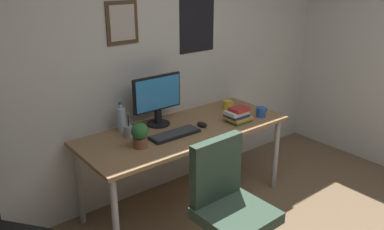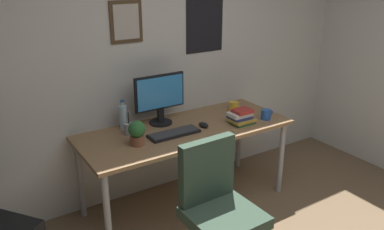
{
  "view_description": "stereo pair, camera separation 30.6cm",
  "coord_description": "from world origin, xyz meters",
  "px_view_note": "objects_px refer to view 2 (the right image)",
  "views": [
    {
      "loc": [
        -1.86,
        -0.74,
        2.01
      ],
      "look_at": [
        -0.0,
        1.6,
        0.89
      ],
      "focal_mm": 36.82,
      "sensor_mm": 36.0,
      "label": 1
    },
    {
      "loc": [
        -1.61,
        -0.92,
        2.01
      ],
      "look_at": [
        -0.0,
        1.6,
        0.89
      ],
      "focal_mm": 36.82,
      "sensor_mm": 36.0,
      "label": 2
    }
  ],
  "objects_px": {
    "coffee_mug_near": "(234,106)",
    "potted_plant": "(137,132)",
    "keyboard": "(174,133)",
    "office_chair": "(217,203)",
    "pen_cup": "(128,128)",
    "computer_mouse": "(204,125)",
    "book_stack_left": "(241,117)",
    "coffee_mug_far": "(266,114)",
    "monitor": "(160,97)",
    "water_bottle": "(123,117)"
  },
  "relations": [
    {
      "from": "office_chair",
      "to": "coffee_mug_near",
      "type": "relative_size",
      "value": 7.83
    },
    {
      "from": "pen_cup",
      "to": "computer_mouse",
      "type": "bearing_deg",
      "value": -18.02
    },
    {
      "from": "water_bottle",
      "to": "coffee_mug_near",
      "type": "bearing_deg",
      "value": -7.93
    },
    {
      "from": "office_chair",
      "to": "potted_plant",
      "type": "bearing_deg",
      "value": 108.08
    },
    {
      "from": "computer_mouse",
      "to": "potted_plant",
      "type": "height_order",
      "value": "potted_plant"
    },
    {
      "from": "office_chair",
      "to": "coffee_mug_far",
      "type": "bearing_deg",
      "value": 31.71
    },
    {
      "from": "office_chair",
      "to": "water_bottle",
      "type": "xyz_separation_m",
      "value": [
        -0.19,
        1.08,
        0.32
      ]
    },
    {
      "from": "computer_mouse",
      "to": "coffee_mug_far",
      "type": "xyz_separation_m",
      "value": [
        0.57,
        -0.15,
        0.03
      ]
    },
    {
      "from": "pen_cup",
      "to": "office_chair",
      "type": "bearing_deg",
      "value": -77.53
    },
    {
      "from": "coffee_mug_far",
      "to": "water_bottle",
      "type": "bearing_deg",
      "value": 157.35
    },
    {
      "from": "pen_cup",
      "to": "potted_plant",
      "type": "bearing_deg",
      "value": -96.7
    },
    {
      "from": "potted_plant",
      "to": "book_stack_left",
      "type": "xyz_separation_m",
      "value": [
        0.95,
        -0.08,
        -0.04
      ]
    },
    {
      "from": "keyboard",
      "to": "book_stack_left",
      "type": "xyz_separation_m",
      "value": [
        0.62,
        -0.1,
        0.05
      ]
    },
    {
      "from": "office_chair",
      "to": "monitor",
      "type": "distance_m",
      "value": 1.12
    },
    {
      "from": "keyboard",
      "to": "book_stack_left",
      "type": "bearing_deg",
      "value": -9.03
    },
    {
      "from": "computer_mouse",
      "to": "water_bottle",
      "type": "xyz_separation_m",
      "value": [
        -0.59,
        0.33,
        0.09
      ]
    },
    {
      "from": "coffee_mug_near",
      "to": "potted_plant",
      "type": "height_order",
      "value": "potted_plant"
    },
    {
      "from": "monitor",
      "to": "book_stack_left",
      "type": "xyz_separation_m",
      "value": [
        0.59,
        -0.38,
        -0.18
      ]
    },
    {
      "from": "monitor",
      "to": "coffee_mug_near",
      "type": "distance_m",
      "value": 0.77
    },
    {
      "from": "office_chair",
      "to": "water_bottle",
      "type": "height_order",
      "value": "water_bottle"
    },
    {
      "from": "coffee_mug_far",
      "to": "pen_cup",
      "type": "relative_size",
      "value": 0.63
    },
    {
      "from": "potted_plant",
      "to": "monitor",
      "type": "bearing_deg",
      "value": 39.39
    },
    {
      "from": "coffee_mug_far",
      "to": "potted_plant",
      "type": "height_order",
      "value": "potted_plant"
    },
    {
      "from": "computer_mouse",
      "to": "book_stack_left",
      "type": "xyz_separation_m",
      "value": [
        0.32,
        -0.11,
        0.04
      ]
    },
    {
      "from": "office_chair",
      "to": "potted_plant",
      "type": "relative_size",
      "value": 4.87
    },
    {
      "from": "monitor",
      "to": "potted_plant",
      "type": "xyz_separation_m",
      "value": [
        -0.36,
        -0.3,
        -0.13
      ]
    },
    {
      "from": "monitor",
      "to": "coffee_mug_far",
      "type": "height_order",
      "value": "monitor"
    },
    {
      "from": "office_chair",
      "to": "pen_cup",
      "type": "height_order",
      "value": "office_chair"
    },
    {
      "from": "office_chair",
      "to": "pen_cup",
      "type": "relative_size",
      "value": 4.75
    },
    {
      "from": "monitor",
      "to": "keyboard",
      "type": "relative_size",
      "value": 1.07
    },
    {
      "from": "office_chair",
      "to": "coffee_mug_near",
      "type": "xyz_separation_m",
      "value": [
        0.87,
        0.94,
        0.25
      ]
    },
    {
      "from": "coffee_mug_near",
      "to": "potted_plant",
      "type": "distance_m",
      "value": 1.13
    },
    {
      "from": "coffee_mug_near",
      "to": "book_stack_left",
      "type": "xyz_separation_m",
      "value": [
        -0.15,
        -0.3,
        0.02
      ]
    },
    {
      "from": "monitor",
      "to": "keyboard",
      "type": "distance_m",
      "value": 0.36
    },
    {
      "from": "coffee_mug_near",
      "to": "coffee_mug_far",
      "type": "bearing_deg",
      "value": -73.22
    },
    {
      "from": "keyboard",
      "to": "coffee_mug_near",
      "type": "distance_m",
      "value": 0.8
    },
    {
      "from": "office_chair",
      "to": "monitor",
      "type": "relative_size",
      "value": 2.07
    },
    {
      "from": "keyboard",
      "to": "coffee_mug_near",
      "type": "height_order",
      "value": "coffee_mug_near"
    },
    {
      "from": "keyboard",
      "to": "coffee_mug_near",
      "type": "relative_size",
      "value": 3.54
    },
    {
      "from": "monitor",
      "to": "book_stack_left",
      "type": "distance_m",
      "value": 0.72
    },
    {
      "from": "keyboard",
      "to": "potted_plant",
      "type": "distance_m",
      "value": 0.35
    },
    {
      "from": "office_chair",
      "to": "book_stack_left",
      "type": "height_order",
      "value": "office_chair"
    },
    {
      "from": "coffee_mug_near",
      "to": "pen_cup",
      "type": "bearing_deg",
      "value": 179.43
    },
    {
      "from": "book_stack_left",
      "to": "coffee_mug_near",
      "type": "bearing_deg",
      "value": 62.76
    },
    {
      "from": "office_chair",
      "to": "book_stack_left",
      "type": "relative_size",
      "value": 4.41
    },
    {
      "from": "coffee_mug_far",
      "to": "book_stack_left",
      "type": "xyz_separation_m",
      "value": [
        -0.25,
        0.04,
        0.02
      ]
    },
    {
      "from": "water_bottle",
      "to": "book_stack_left",
      "type": "relative_size",
      "value": 1.17
    },
    {
      "from": "coffee_mug_near",
      "to": "monitor",
      "type": "bearing_deg",
      "value": 173.6
    },
    {
      "from": "computer_mouse",
      "to": "coffee_mug_near",
      "type": "height_order",
      "value": "coffee_mug_near"
    },
    {
      "from": "keyboard",
      "to": "water_bottle",
      "type": "height_order",
      "value": "water_bottle"
    }
  ]
}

